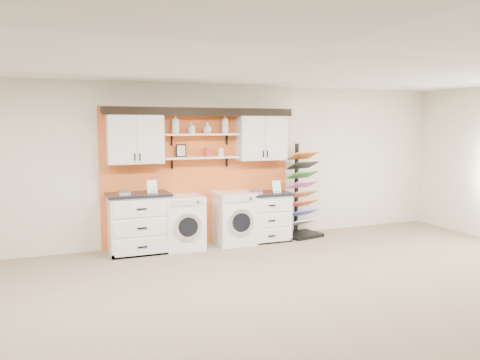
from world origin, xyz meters
name	(u,v)px	position (x,y,z in m)	size (l,w,h in m)	color
floor	(312,331)	(0.00, 0.00, 0.00)	(10.00, 10.00, 0.00)	#8A745D
ceiling	(317,49)	(0.00, 0.00, 2.80)	(10.00, 10.00, 0.00)	white
wall_back	(198,164)	(0.00, 4.00, 1.40)	(10.00, 10.00, 0.00)	beige
accent_panel	(199,176)	(0.00, 3.96, 1.20)	(3.40, 0.07, 2.40)	orange
upper_cabinet_left	(135,138)	(-1.13, 3.79, 1.88)	(0.90, 0.35, 0.84)	white
upper_cabinet_right	(261,137)	(1.13, 3.79, 1.88)	(0.90, 0.35, 0.84)	white
shelf_lower	(202,158)	(0.00, 3.80, 1.53)	(1.32, 0.28, 0.03)	white
shelf_upper	(201,134)	(0.00, 3.80, 1.93)	(1.32, 0.28, 0.03)	white
crown_molding	(201,111)	(0.00, 3.81, 2.33)	(3.30, 0.41, 0.13)	black
picture_frame	(181,151)	(-0.35, 3.85, 1.66)	(0.18, 0.02, 0.22)	black
canister_red	(207,152)	(0.10, 3.80, 1.62)	(0.11, 0.11, 0.16)	red
canister_cream	(221,152)	(0.35, 3.80, 1.61)	(0.10, 0.10, 0.14)	silver
base_cabinet_left	(139,223)	(-1.13, 3.64, 0.49)	(1.01, 0.66, 0.99)	white
base_cabinet_right	(264,216)	(1.13, 3.64, 0.44)	(0.90, 0.66, 0.88)	white
washer	(183,222)	(-0.39, 3.64, 0.45)	(0.65, 0.71, 0.91)	white
dryer	(234,218)	(0.54, 3.64, 0.46)	(0.65, 0.71, 0.91)	white
sample_rack	(302,208)	(1.92, 3.68, 0.55)	(0.73, 0.65, 1.75)	black
soap_bottle_a	(175,124)	(-0.45, 3.80, 2.11)	(0.13, 0.13, 0.34)	silver
soap_bottle_b	(192,128)	(-0.17, 3.80, 2.04)	(0.09, 0.09, 0.19)	silver
soap_bottle_c	(207,128)	(0.11, 3.80, 2.04)	(0.15, 0.15, 0.19)	silver
soap_bottle_d	(225,124)	(0.43, 3.80, 2.11)	(0.13, 0.13, 0.34)	silver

